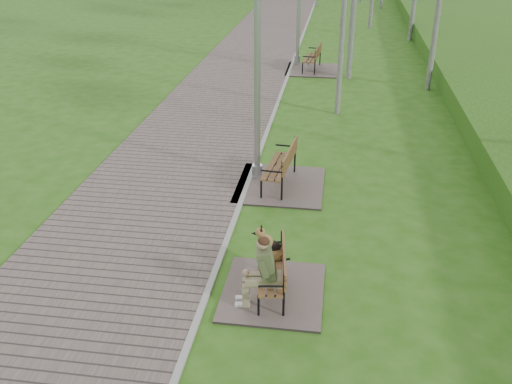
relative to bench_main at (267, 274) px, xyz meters
The scene contains 7 objects.
ground 1.00m from the bench_main, 167.39° to the right, with size 120.00×120.00×0.00m, color #295A11.
walkway 21.46m from the bench_main, 97.12° to the left, with size 3.50×67.00×0.04m, color #60524E.
kerb 21.32m from the bench_main, 92.44° to the left, with size 0.10×67.00×0.05m, color #999993.
bench_main is the anchor object (origin of this frame).
bench_second 3.83m from the bench_main, 93.69° to the left, with size 1.82×2.02×1.11m.
bench_third 13.71m from the bench_main, 90.57° to the left, with size 1.86×2.07×1.14m.
lamp_post_near 4.76m from the bench_main, 100.38° to the left, with size 0.22×0.22×5.71m.
Camera 1 is at (1.77, -6.87, 5.27)m, focal length 40.00 mm.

